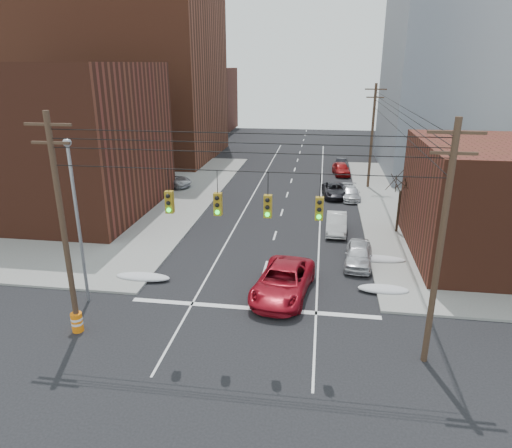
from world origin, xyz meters
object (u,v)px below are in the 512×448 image
(parked_car_a, at_px, (358,254))
(parked_car_e, at_px, (341,169))
(parked_car_c, at_px, (334,190))
(lot_car_b, at_px, (168,180))
(parked_car_d, at_px, (351,193))
(parked_car_f, at_px, (341,164))
(parked_car_b, at_px, (336,223))
(construction_barrel, at_px, (77,322))
(lot_car_c, at_px, (111,197))
(lot_car_d, at_px, (101,195))
(red_pickup, at_px, (283,281))
(lot_car_a, at_px, (118,197))

(parked_car_a, distance_m, parked_car_e, 26.55)
(parked_car_c, distance_m, lot_car_b, 17.96)
(parked_car_e, bearing_deg, parked_car_a, -97.01)
(parked_car_d, distance_m, parked_car_f, 14.37)
(parked_car_b, bearing_deg, parked_car_d, 82.15)
(construction_barrel, bearing_deg, parked_car_a, 35.22)
(lot_car_c, height_order, lot_car_d, lot_car_c)
(lot_car_d, bearing_deg, lot_car_c, -114.68)
(parked_car_f, xyz_separation_m, lot_car_d, (-23.41, -19.52, 0.23))
(parked_car_b, distance_m, parked_car_e, 20.35)
(parked_car_a, xyz_separation_m, lot_car_c, (-22.50, 10.47, 0.10))
(parked_car_d, bearing_deg, parked_car_f, 89.40)
(lot_car_b, xyz_separation_m, construction_barrel, (4.64, -27.91, -0.36))
(parked_car_b, bearing_deg, parked_car_c, 91.45)
(parked_car_e, bearing_deg, lot_car_b, -162.43)
(parked_car_b, bearing_deg, parked_car_a, -76.25)
(parked_car_d, height_order, parked_car_e, parked_car_e)
(parked_car_a, bearing_deg, lot_car_b, 143.32)
(parked_car_a, distance_m, construction_barrel, 17.94)
(lot_car_b, height_order, lot_car_d, lot_car_b)
(parked_car_d, distance_m, lot_car_b, 19.61)
(lot_car_c, bearing_deg, parked_car_d, -63.94)
(parked_car_e, bearing_deg, parked_car_f, 80.63)
(lot_car_b, relative_size, lot_car_c, 1.10)
(parked_car_d, bearing_deg, lot_car_b, 172.67)
(lot_car_b, bearing_deg, lot_car_c, 167.78)
(parked_car_f, bearing_deg, red_pickup, -89.53)
(parked_car_a, xyz_separation_m, lot_car_b, (-19.30, 17.57, 0.14))
(red_pickup, relative_size, parked_car_d, 1.48)
(parked_car_a, relative_size, parked_car_e, 1.00)
(parked_car_d, relative_size, lot_car_b, 0.80)
(lot_car_c, bearing_deg, construction_barrel, -146.90)
(lot_car_a, relative_size, lot_car_b, 0.71)
(parked_car_c, relative_size, lot_car_d, 1.18)
(lot_car_b, xyz_separation_m, lot_car_c, (-3.21, -7.10, -0.04))
(parked_car_e, height_order, parked_car_f, parked_car_e)
(parked_car_b, xyz_separation_m, parked_car_c, (0.00, 10.45, -0.08))
(parked_car_e, distance_m, parked_car_f, 3.80)
(parked_car_f, height_order, lot_car_a, lot_car_a)
(red_pickup, height_order, parked_car_a, red_pickup)
(lot_car_b, height_order, construction_barrel, lot_car_b)
(parked_car_a, distance_m, lot_car_a, 24.52)
(red_pickup, relative_size, lot_car_b, 1.19)
(parked_car_b, bearing_deg, lot_car_a, 168.81)
(lot_car_a, distance_m, lot_car_b, 7.24)
(parked_car_b, height_order, lot_car_b, lot_car_b)
(parked_car_b, xyz_separation_m, parked_car_d, (1.60, 9.76, -0.13))
(parked_car_f, distance_m, lot_car_c, 29.82)
(parked_car_e, height_order, lot_car_d, lot_car_d)
(red_pickup, distance_m, lot_car_d, 24.76)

